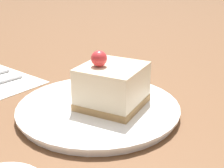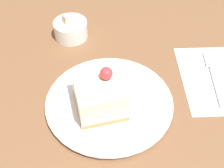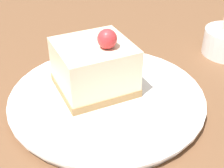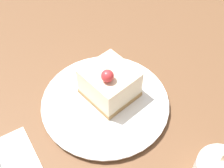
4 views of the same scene
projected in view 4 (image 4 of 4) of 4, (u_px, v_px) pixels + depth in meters
The scene contains 3 objects.
ground_plane at pixel (111, 113), 0.65m from camera, with size 4.00×4.00×0.00m, color brown.
plate at pixel (105, 103), 0.66m from camera, with size 0.27×0.27×0.01m.
cake_slice at pixel (110, 83), 0.64m from camera, with size 0.10×0.10×0.09m.
Camera 4 is at (0.25, 0.27, 0.54)m, focal length 50.00 mm.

